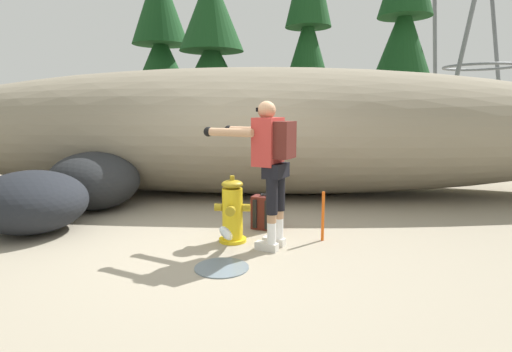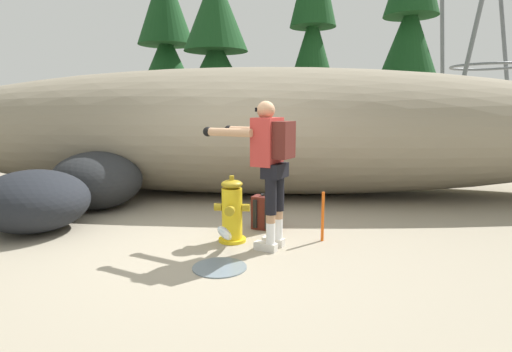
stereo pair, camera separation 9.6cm
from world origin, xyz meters
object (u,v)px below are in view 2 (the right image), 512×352
at_px(utility_worker, 268,156).
at_px(boulder_small, 0,207).
at_px(survey_stake, 323,217).
at_px(boulder_mid, 34,201).
at_px(spare_backpack, 264,213).
at_px(boulder_large, 97,180).
at_px(fire_hydrant, 232,211).

height_order(utility_worker, boulder_small, utility_worker).
bearing_deg(utility_worker, survey_stake, -131.56).
distance_m(boulder_mid, boulder_small, 0.84).
bearing_deg(spare_backpack, boulder_mid, 115.06).
xyz_separation_m(spare_backpack, boulder_mid, (-2.95, -0.38, 0.18)).
bearing_deg(boulder_mid, boulder_large, 79.66).
distance_m(boulder_small, survey_stake, 4.45).
distance_m(spare_backpack, boulder_mid, 2.98).
bearing_deg(spare_backpack, fire_hydrant, 166.84).
height_order(fire_hydrant, boulder_small, fire_hydrant).
height_order(utility_worker, boulder_mid, utility_worker).
height_order(spare_backpack, survey_stake, survey_stake).
height_order(spare_backpack, boulder_mid, boulder_mid).
distance_m(boulder_mid, survey_stake, 3.69).
relative_size(boulder_mid, boulder_small, 1.78).
height_order(boulder_large, survey_stake, boulder_large).
bearing_deg(boulder_large, survey_stake, -21.12).
height_order(fire_hydrant, boulder_mid, same).
height_order(fire_hydrant, spare_backpack, fire_hydrant).
height_order(boulder_mid, boulder_small, boulder_mid).
distance_m(fire_hydrant, utility_worker, 0.84).
relative_size(fire_hydrant, survey_stake, 1.33).
bearing_deg(survey_stake, boulder_small, 174.64).
bearing_deg(boulder_mid, spare_backpack, 7.31).
bearing_deg(fire_hydrant, boulder_mid, 175.70).
height_order(boulder_large, boulder_mid, boulder_large).
distance_m(utility_worker, boulder_small, 3.95).
xyz_separation_m(fire_hydrant, boulder_mid, (-2.61, 0.20, 0.03)).
xyz_separation_m(utility_worker, boulder_small, (-3.79, 0.72, -0.84)).
relative_size(fire_hydrant, spare_backpack, 1.70).
height_order(boulder_small, survey_stake, survey_stake).
distance_m(fire_hydrant, spare_backpack, 0.69).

